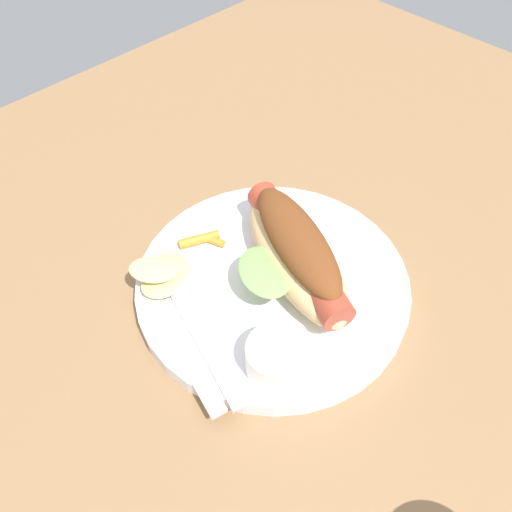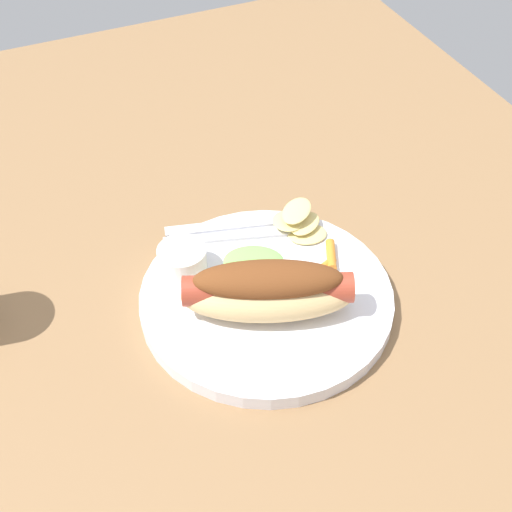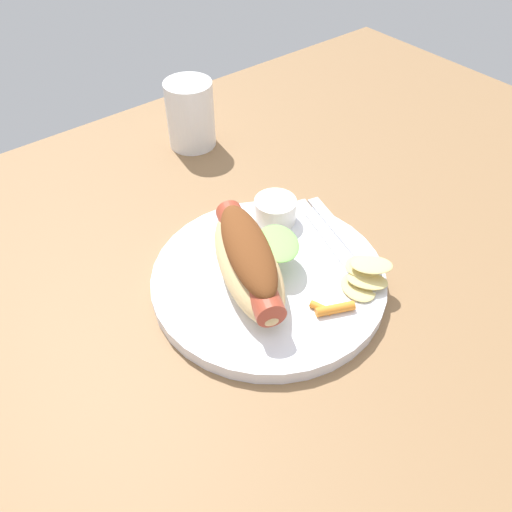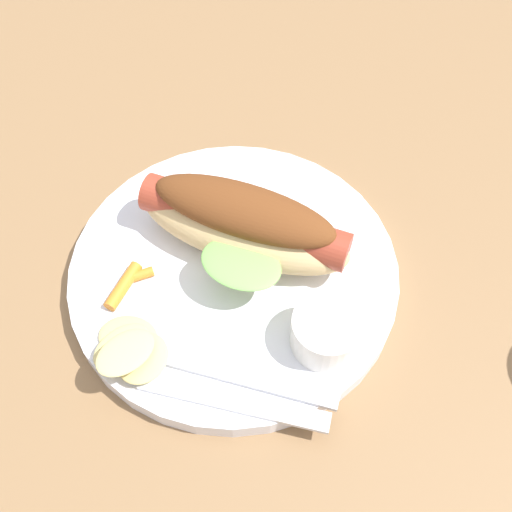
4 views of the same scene
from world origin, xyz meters
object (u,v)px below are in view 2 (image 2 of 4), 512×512
at_px(plate, 266,299).
at_px(fork, 239,236).
at_px(chips_pile, 299,223).
at_px(knife, 225,226).
at_px(carrot_garnish, 330,257).
at_px(hot_dog, 268,289).
at_px(sauce_ramekin, 182,260).

bearing_deg(plate, fork, -4.24).
distance_m(fork, chips_pile, 0.07).
distance_m(knife, carrot_garnish, 0.12).
height_order(plate, carrot_garnish, carrot_garnish).
bearing_deg(hot_dog, fork, 103.96).
distance_m(sauce_ramekin, carrot_garnish, 0.15).
bearing_deg(knife, hot_dog, -79.22).
height_order(fork, knife, same).
distance_m(knife, chips_pile, 0.08).
height_order(sauce_ramekin, fork, sauce_ramekin).
relative_size(hot_dog, fork, 1.07).
height_order(sauce_ramekin, chips_pile, sauce_ramekin).
distance_m(fork, knife, 0.02).
relative_size(plate, chips_pile, 3.79).
relative_size(sauce_ramekin, chips_pile, 0.75).
relative_size(knife, carrot_garnish, 3.26).
bearing_deg(carrot_garnish, sauce_ramekin, 71.84).
bearing_deg(carrot_garnish, fork, 45.71).
height_order(hot_dog, sauce_ramekin, hot_dog).
bearing_deg(sauce_ramekin, chips_pile, -86.45).
xyz_separation_m(plate, knife, (0.11, 0.00, 0.01)).
height_order(chips_pile, carrot_garnish, chips_pile).
xyz_separation_m(fork, chips_pile, (-0.02, -0.06, 0.01)).
xyz_separation_m(plate, hot_dog, (-0.02, 0.01, 0.04)).
height_order(hot_dog, carrot_garnish, hot_dog).
bearing_deg(knife, plate, -75.38).
bearing_deg(plate, sauce_ramekin, 45.83).
bearing_deg(carrot_garnish, knife, 40.99).
distance_m(hot_dog, fork, 0.11).
xyz_separation_m(plate, carrot_garnish, (0.02, -0.08, 0.01)).
xyz_separation_m(hot_dog, knife, (0.13, -0.01, -0.03)).
bearing_deg(plate, carrot_garnish, -78.64).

